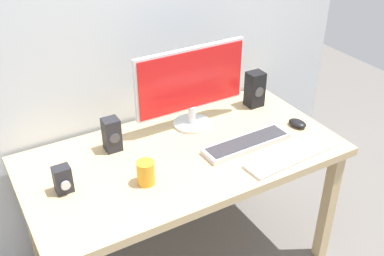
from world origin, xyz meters
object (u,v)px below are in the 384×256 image
Objects in this scene: mouse at (297,123)px; speaker_left at (112,135)px; keyboard_primary at (247,143)px; coffee_mug at (146,173)px; speaker_right at (255,89)px; audio_controller at (63,180)px; keyboard_secondary at (288,156)px; desk at (183,166)px; monitor at (191,84)px.

speaker_left reaches higher than mouse.
keyboard_primary is 4.23× the size of coffee_mug.
audio_controller is (-1.13, -0.21, -0.04)m from speaker_right.
keyboard_secondary is at bearing -13.87° from coffee_mug.
speaker_right is 1.20× the size of speaker_left.
desk is 0.32m from keyboard_primary.
coffee_mug is (0.03, -0.31, -0.03)m from speaker_left.
desk is at bearing 160.48° from keyboard_primary.
keyboard_secondary is (0.11, -0.18, -0.01)m from keyboard_primary.
keyboard_secondary is 2.79× the size of speaker_left.
audio_controller is (-0.29, -0.19, -0.02)m from speaker_left.
speaker_right is at bearing 20.51° from desk.
coffee_mug reaches higher than keyboard_primary.
speaker_left is 0.35m from audio_controller.
speaker_left is at bearing 145.29° from desk.
keyboard_primary is 0.42m from speaker_right.
keyboard_secondary is at bearing -34.97° from speaker_left.
keyboard_primary is at bearing -67.37° from monitor.
audio_controller is at bearing -163.85° from monitor.
coffee_mug is (-0.25, -0.12, 0.13)m from desk.
keyboard_primary is at bearing -27.39° from speaker_left.
audio_controller is (-0.96, 0.28, 0.05)m from keyboard_secondary.
desk is 3.27× the size of keyboard_primary.
keyboard_primary is at bearing -130.97° from speaker_right.
monitor is at bearing 115.90° from keyboard_secondary.
keyboard_primary is 4.58× the size of mouse.
speaker_left is 0.31m from coffee_mug.
desk is 2.50× the size of monitor.
speaker_right reaches higher than coffee_mug.
speaker_right is at bearing 1.52° from speaker_left.
audio_controller is 1.11× the size of coffee_mug.
keyboard_primary is 2.77× the size of speaker_left.
monitor reaches higher than audio_controller.
desk is 15.00× the size of mouse.
coffee_mug is (-0.54, -0.02, 0.04)m from keyboard_primary.
coffee_mug is at bearing 166.13° from keyboard_secondary.
speaker_right is (-0.06, 0.29, 0.08)m from mouse.
speaker_right reaches higher than keyboard_secondary.
desk is 0.40m from monitor.
audio_controller is at bearing -146.37° from speaker_left.
speaker_right is 0.88m from coffee_mug.
speaker_left is (-0.27, 0.19, 0.16)m from desk.
coffee_mug reaches higher than keyboard_secondary.
monitor reaches higher than desk.
keyboard_primary is 0.33m from mouse.
speaker_right is at bearing 71.37° from keyboard_secondary.
keyboard_primary is at bearing -19.52° from desk.
mouse is 0.83× the size of audio_controller.
mouse is (0.33, 0.02, 0.00)m from keyboard_primary.
keyboard_primary is 0.99× the size of keyboard_secondary.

